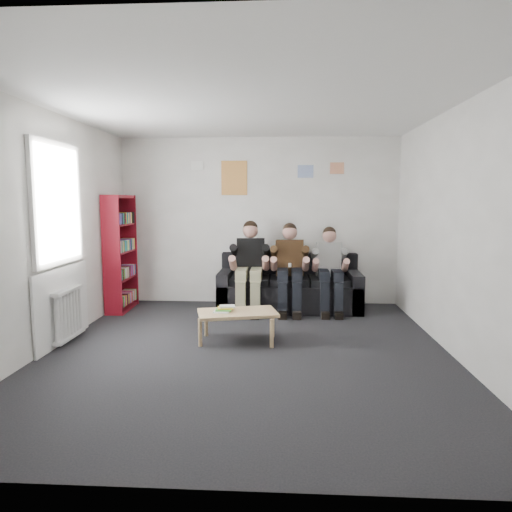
# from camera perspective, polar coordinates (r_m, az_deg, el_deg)

# --- Properties ---
(room_shell) EXTENTS (5.00, 5.00, 5.00)m
(room_shell) POSITION_cam_1_polar(r_m,az_deg,el_deg) (4.99, -1.13, 3.09)
(room_shell) COLOR black
(room_shell) RESTS_ON ground
(sofa) EXTENTS (2.18, 0.89, 0.84)m
(sofa) POSITION_cam_1_polar(r_m,az_deg,el_deg) (7.19, 4.17, -4.17)
(sofa) COLOR black
(sofa) RESTS_ON ground
(bookshelf) EXTENTS (0.27, 0.80, 1.77)m
(bookshelf) POSITION_cam_1_polar(r_m,az_deg,el_deg) (7.30, -16.53, 0.36)
(bookshelf) COLOR maroon
(bookshelf) RESTS_ON ground
(coffee_table) EXTENTS (0.92, 0.51, 0.37)m
(coffee_table) POSITION_cam_1_polar(r_m,az_deg,el_deg) (5.50, -2.33, -7.38)
(coffee_table) COLOR #DBC07E
(coffee_table) RESTS_ON ground
(game_cases) EXTENTS (0.24, 0.22, 0.06)m
(game_cases) POSITION_cam_1_polar(r_m,az_deg,el_deg) (5.50, -3.96, -6.61)
(game_cases) COLOR white
(game_cases) RESTS_ON coffee_table
(person_left) EXTENTS (0.43, 0.92, 1.38)m
(person_left) POSITION_cam_1_polar(r_m,az_deg,el_deg) (6.94, -0.80, -1.40)
(person_left) COLOR black
(person_left) RESTS_ON sofa
(person_middle) EXTENTS (0.42, 0.89, 1.35)m
(person_middle) POSITION_cam_1_polar(r_m,az_deg,el_deg) (6.92, 4.22, -1.53)
(person_middle) COLOR #53361B
(person_middle) RESTS_ON sofa
(person_right) EXTENTS (0.39, 0.83, 1.29)m
(person_right) POSITION_cam_1_polar(r_m,az_deg,el_deg) (6.97, 9.22, -1.73)
(person_right) COLOR white
(person_right) RESTS_ON sofa
(radiator) EXTENTS (0.10, 0.64, 0.60)m
(radiator) POSITION_cam_1_polar(r_m,az_deg,el_deg) (5.91, -22.37, -6.66)
(radiator) COLOR white
(radiator) RESTS_ON ground
(window) EXTENTS (0.05, 1.30, 2.36)m
(window) POSITION_cam_1_polar(r_m,az_deg,el_deg) (5.82, -23.34, -0.10)
(window) COLOR white
(window) RESTS_ON room_shell
(poster_large) EXTENTS (0.42, 0.01, 0.55)m
(poster_large) POSITION_cam_1_polar(r_m,az_deg,el_deg) (7.50, -2.74, 9.72)
(poster_large) COLOR gold
(poster_large) RESTS_ON room_shell
(poster_blue) EXTENTS (0.25, 0.01, 0.20)m
(poster_blue) POSITION_cam_1_polar(r_m,az_deg,el_deg) (7.47, 6.21, 10.47)
(poster_blue) COLOR blue
(poster_blue) RESTS_ON room_shell
(poster_pink) EXTENTS (0.22, 0.01, 0.18)m
(poster_pink) POSITION_cam_1_polar(r_m,az_deg,el_deg) (7.52, 10.09, 10.76)
(poster_pink) COLOR #BC3A7B
(poster_pink) RESTS_ON room_shell
(poster_sign) EXTENTS (0.20, 0.01, 0.14)m
(poster_sign) POSITION_cam_1_polar(r_m,az_deg,el_deg) (7.60, -7.34, 11.15)
(poster_sign) COLOR white
(poster_sign) RESTS_ON room_shell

